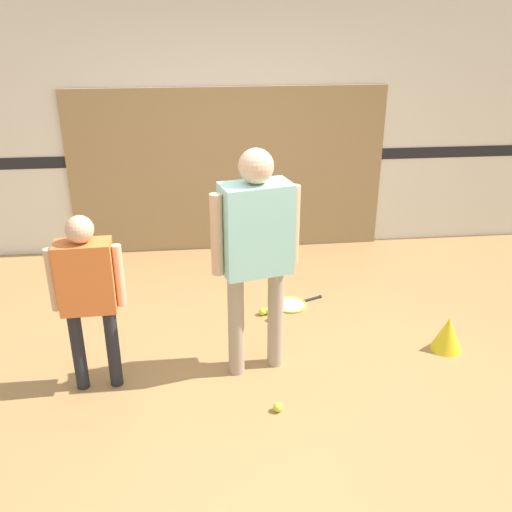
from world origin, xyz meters
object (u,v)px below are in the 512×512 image
object	(u,v)px
person_student_left	(87,286)
tennis_ball_stray_right	(272,317)
tennis_ball_by_spare_racket	(268,311)
training_cone	(448,334)
tennis_ball_stray_left	(262,312)
person_instructor	(256,241)
tennis_ball_near_instructor	(278,407)
racket_spare_on_floor	(292,304)

from	to	relation	value
person_student_left	tennis_ball_stray_right	size ratio (longest dim) A/B	19.85
tennis_ball_by_spare_racket	training_cone	size ratio (longest dim) A/B	0.23
tennis_ball_by_spare_racket	tennis_ball_stray_right	size ratio (longest dim) A/B	1.00
tennis_ball_by_spare_racket	tennis_ball_stray_left	world-z (taller)	same
person_student_left	tennis_ball_stray_left	size ratio (longest dim) A/B	19.85
person_instructor	tennis_ball_stray_left	distance (m)	1.29
person_student_left	tennis_ball_by_spare_racket	distance (m)	1.79
person_instructor	person_student_left	size ratio (longest dim) A/B	1.29
person_student_left	tennis_ball_stray_right	world-z (taller)	person_student_left
tennis_ball_near_instructor	tennis_ball_stray_right	bearing A→B (deg)	84.29
racket_spare_on_floor	tennis_ball_stray_right	bearing A→B (deg)	-152.64
person_student_left	tennis_ball_near_instructor	world-z (taller)	person_student_left
person_student_left	person_instructor	bearing A→B (deg)	2.57
person_student_left	racket_spare_on_floor	size ratio (longest dim) A/B	2.54
racket_spare_on_floor	tennis_ball_stray_right	xyz separation A→B (m)	(-0.22, -0.26, 0.02)
person_student_left	tennis_ball_stray_left	bearing A→B (deg)	31.92
tennis_ball_stray_left	racket_spare_on_floor	bearing A→B (deg)	26.65
person_instructor	tennis_ball_near_instructor	xyz separation A→B (m)	(0.09, -0.53, -1.01)
person_student_left	training_cone	world-z (taller)	person_student_left
tennis_ball_by_spare_racket	training_cone	bearing A→B (deg)	-27.61
tennis_ball_by_spare_racket	tennis_ball_stray_right	distance (m)	0.12
training_cone	tennis_ball_stray_left	bearing A→B (deg)	153.53
tennis_ball_near_instructor	tennis_ball_by_spare_racket	xyz separation A→B (m)	(0.09, 1.32, 0.00)
tennis_ball_near_instructor	racket_spare_on_floor	bearing A→B (deg)	76.93
tennis_ball_near_instructor	tennis_ball_by_spare_racket	distance (m)	1.32
tennis_ball_stray_right	training_cone	xyz separation A→B (m)	(1.33, -0.59, 0.11)
tennis_ball_stray_left	tennis_ball_stray_right	bearing A→B (deg)	-56.31
racket_spare_on_floor	tennis_ball_by_spare_racket	xyz separation A→B (m)	(-0.24, -0.14, 0.02)
racket_spare_on_floor	person_instructor	bearing A→B (deg)	-137.18
tennis_ball_by_spare_racket	tennis_ball_near_instructor	bearing A→B (deg)	-94.05
person_instructor	tennis_ball_by_spare_racket	distance (m)	1.30
person_instructor	tennis_ball_stray_left	size ratio (longest dim) A/B	25.64
tennis_ball_near_instructor	training_cone	distance (m)	1.58
tennis_ball_stray_right	tennis_ball_near_instructor	bearing A→B (deg)	-95.71
person_instructor	tennis_ball_stray_right	bearing A→B (deg)	58.72
person_instructor	tennis_ball_by_spare_racket	size ratio (longest dim) A/B	25.64
person_student_left	tennis_ball_by_spare_racket	world-z (taller)	person_student_left
training_cone	person_student_left	bearing A→B (deg)	-175.99
tennis_ball_near_instructor	tennis_ball_stray_left	bearing A→B (deg)	87.97
racket_spare_on_floor	person_student_left	bearing A→B (deg)	-169.14
tennis_ball_by_spare_racket	tennis_ball_stray_left	bearing A→B (deg)	-167.41
racket_spare_on_floor	training_cone	xyz separation A→B (m)	(1.11, -0.84, 0.13)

